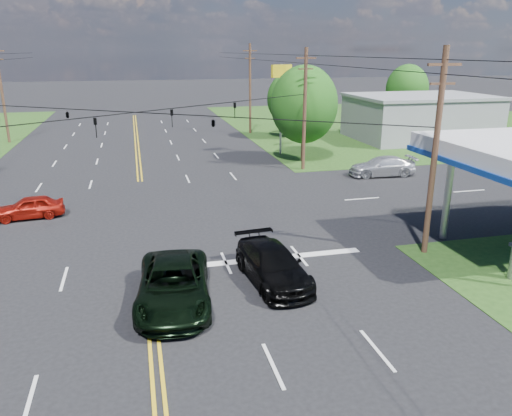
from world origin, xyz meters
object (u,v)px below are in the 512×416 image
object	(u,v)px
pole_left_far	(2,92)
tree_right_a	(304,105)
pole_ne	(305,108)
pickup_dkgreen	(174,285)
pole_right_far	(250,88)
tree_right_b	(290,99)
pole_se	(435,152)
tree_far_r	(407,89)
retail_ne	(419,118)
suv_black	(273,265)

from	to	relation	value
pole_left_far	tree_right_a	xyz separation A→B (m)	(27.00, -16.00, -0.30)
pole_ne	pickup_dkgreen	world-z (taller)	pole_ne
pole_right_far	tree_right_a	world-z (taller)	pole_right_far
tree_right_b	pole_ne	bearing A→B (deg)	-103.13
pole_se	tree_right_a	world-z (taller)	pole_se
pickup_dkgreen	tree_far_r	bearing A→B (deg)	57.41
pole_ne	pole_left_far	bearing A→B (deg)	143.84
tree_far_r	retail_ne	bearing A→B (deg)	-111.80
pole_se	pole_right_far	size ratio (longest dim) A/B	0.95
tree_right_a	tree_far_r	xyz separation A→B (m)	(20.00, 18.00, -0.33)
retail_ne	pickup_dkgreen	world-z (taller)	retail_ne
pole_ne	suv_black	size ratio (longest dim) A/B	1.84
pole_right_far	tree_right_a	size ratio (longest dim) A/B	1.22
retail_ne	pole_ne	size ratio (longest dim) A/B	1.47
retail_ne	suv_black	bearing A→B (deg)	-129.44
pole_ne	pole_left_far	world-z (taller)	pole_left_far
pole_left_far	tree_right_b	size ratio (longest dim) A/B	1.41
pole_left_far	pole_right_far	size ratio (longest dim) A/B	1.00
pole_right_far	pole_left_far	bearing A→B (deg)	180.00
tree_right_a	tree_right_b	size ratio (longest dim) A/B	1.15
pole_right_far	tree_far_r	world-z (taller)	pole_right_far
pole_ne	pickup_dkgreen	xyz separation A→B (m)	(-12.11, -20.31, -4.11)
tree_far_r	pole_ne	bearing A→B (deg)	-135.00
pickup_dkgreen	suv_black	distance (m)	4.30
pole_ne	tree_right_b	world-z (taller)	pole_ne
retail_ne	tree_right_a	size ratio (longest dim) A/B	1.71
suv_black	retail_ne	bearing A→B (deg)	44.72
pole_left_far	pole_ne	bearing A→B (deg)	-36.16
pole_ne	suv_black	distance (m)	21.29
tree_right_a	pickup_dkgreen	bearing A→B (deg)	-119.36
retail_ne	pole_left_far	bearing A→B (deg)	169.46
pole_right_far	suv_black	distance (m)	39.37
tree_right_a	suv_black	distance (m)	24.38
pole_se	tree_far_r	xyz separation A→B (m)	(21.00, 39.00, -0.37)
pole_ne	tree_far_r	xyz separation A→B (m)	(21.00, 21.00, -0.37)
retail_ne	tree_far_r	bearing A→B (deg)	68.20
tree_far_r	pole_left_far	bearing A→B (deg)	-177.56
pole_se	pole_ne	world-z (taller)	same
tree_right_b	pickup_dkgreen	bearing A→B (deg)	-113.85
tree_right_b	tree_far_r	size ratio (longest dim) A/B	0.93
pole_left_far	pickup_dkgreen	xyz separation A→B (m)	(13.89, -39.31, -4.36)
pole_left_far	suv_black	distance (m)	42.59
pole_left_far	suv_black	bearing A→B (deg)	-64.75
tree_right_b	tree_far_r	xyz separation A→B (m)	(17.50, 6.00, 0.33)
retail_ne	tree_right_b	bearing A→B (deg)	163.50
pole_left_far	tree_right_a	bearing A→B (deg)	-30.65
pole_ne	tree_right_a	world-z (taller)	pole_ne
pole_left_far	tree_right_b	distance (m)	29.79
pole_se	pickup_dkgreen	xyz separation A→B (m)	(-12.11, -2.31, -4.11)
retail_ne	pole_right_far	distance (m)	19.02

